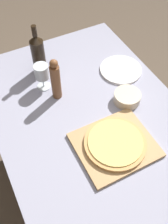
{
  "coord_description": "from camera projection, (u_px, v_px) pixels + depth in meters",
  "views": [
    {
      "loc": [
        -0.42,
        -0.63,
        1.89
      ],
      "look_at": [
        -0.04,
        0.1,
        0.83
      ],
      "focal_mm": 42.0,
      "sensor_mm": 36.0,
      "label": 1
    }
  ],
  "objects": [
    {
      "name": "dining_table",
      "position": [
        99.0,
        138.0,
        1.41
      ],
      "size": [
        0.99,
        1.62,
        0.77
      ],
      "color": "#9393A8",
      "rests_on": "ground_plane"
    },
    {
      "name": "small_bowl",
      "position": [
        127.0,
        97.0,
        1.44
      ],
      "size": [
        0.15,
        0.15,
        0.06
      ],
      "color": "beige",
      "rests_on": "dining_table"
    },
    {
      "name": "wine_glass",
      "position": [
        42.0,
        73.0,
        1.44
      ],
      "size": [
        0.08,
        0.08,
        0.16
      ],
      "color": "silver",
      "rests_on": "dining_table"
    },
    {
      "name": "pepper_mill",
      "position": [
        56.0,
        80.0,
        1.38
      ],
      "size": [
        0.05,
        0.05,
        0.26
      ],
      "color": "brown",
      "rests_on": "dining_table"
    },
    {
      "name": "pizza",
      "position": [
        115.0,
        143.0,
        1.26
      ],
      "size": [
        0.3,
        0.3,
        0.02
      ],
      "color": "tan",
      "rests_on": "cutting_board"
    },
    {
      "name": "dinner_plate",
      "position": [
        121.0,
        70.0,
        1.61
      ],
      "size": [
        0.25,
        0.25,
        0.01
      ],
      "color": "white",
      "rests_on": "dining_table"
    },
    {
      "name": "wine_bottle",
      "position": [
        38.0,
        54.0,
        1.5
      ],
      "size": [
        0.08,
        0.08,
        0.32
      ],
      "color": "black",
      "rests_on": "dining_table"
    },
    {
      "name": "cutting_board",
      "position": [
        115.0,
        145.0,
        1.28
      ],
      "size": [
        0.37,
        0.32,
        0.02
      ],
      "color": "tan",
      "rests_on": "dining_table"
    },
    {
      "name": "ground_plane",
      "position": [
        95.0,
        188.0,
        1.95
      ],
      "size": [
        12.0,
        12.0,
        0.0
      ],
      "primitive_type": "plane",
      "color": "brown"
    }
  ]
}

